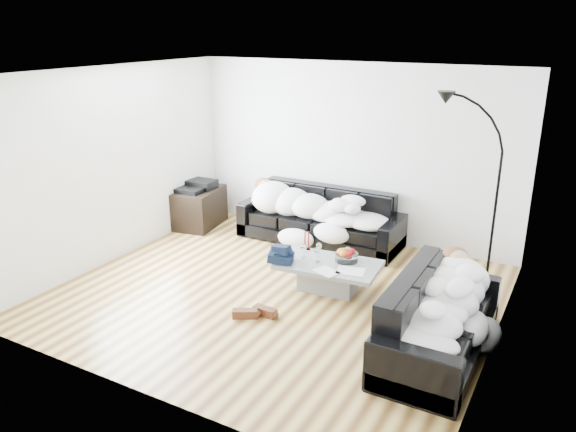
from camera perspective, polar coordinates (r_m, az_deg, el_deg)
The scene contains 24 objects.
ground at distance 6.87m, azimuth -1.22°, elevation -7.84°, with size 5.00×5.00×0.00m, color brown.
wall_back at distance 8.35m, azimuth 6.51°, elevation 6.42°, with size 5.00×0.02×2.60m, color silver.
wall_left at distance 7.91m, azimuth -17.24°, elevation 4.97°, with size 0.02×4.50×2.60m, color silver.
wall_right at distance 5.63m, azimuth 21.32°, elevation -1.01°, with size 0.02×4.50×2.60m, color silver.
ceiling at distance 6.15m, azimuth -1.39°, elevation 14.33°, with size 5.00×5.00×0.00m, color white.
sofa_back at distance 8.30m, azimuth 3.25°, elevation -0.06°, with size 2.42×0.84×0.79m, color black.
sofa_right at distance 5.75m, azimuth 15.18°, elevation -9.84°, with size 1.94×0.83×0.78m, color black.
sleeper_back at distance 8.18m, azimuth 3.13°, elevation 1.35°, with size 2.05×0.71×0.41m, color white, non-canonical shape.
sleeper_right at distance 5.64m, azimuth 15.38°, elevation -7.78°, with size 1.66×0.70×0.41m, color white, non-canonical shape.
teal_cushion at distance 6.15m, azimuth 16.30°, elevation -4.59°, with size 0.36×0.30×0.20m, color #0C4E55.
coffee_table at distance 6.90m, azimuth 4.11°, elevation -6.13°, with size 1.22×0.71×0.36m, color #939699.
fruit_bowl at distance 6.86m, azimuth 5.98°, elevation -3.91°, with size 0.28×0.28×0.17m, color white.
wine_glass_a at distance 6.99m, azimuth 3.15°, elevation -3.40°, with size 0.07×0.07×0.17m, color white.
wine_glass_b at distance 6.92m, azimuth 1.55°, elevation -3.58°, with size 0.07×0.07×0.18m, color white.
wine_glass_c at distance 6.80m, azimuth 2.99°, elevation -3.98°, with size 0.08×0.08×0.18m, color white.
candle_left at distance 7.16m, azimuth 1.74°, elevation -2.50°, with size 0.04×0.04×0.24m, color maroon.
candle_right at distance 7.15m, azimuth 2.11°, elevation -2.52°, with size 0.05×0.05×0.25m, color maroon.
newspaper_a at distance 6.62m, azimuth 6.37°, elevation -5.55°, with size 0.33×0.25×0.01m, color silver.
newspaper_b at distance 6.58m, azimuth 3.96°, elevation -5.62°, with size 0.29×0.21×0.01m, color silver.
navy_jacket at distance 6.76m, azimuth -0.39°, elevation -3.47°, with size 0.32×0.27×0.16m, color black, non-canonical shape.
shoes at distance 6.35m, azimuth -3.44°, elevation -9.73°, with size 0.47×0.34×0.11m, color #472311, non-canonical shape.
av_cabinet at distance 9.12m, azimuth -9.06°, elevation 0.87°, with size 0.60×0.88×0.60m, color black.
stereo at distance 9.01m, azimuth -9.18°, elevation 3.08°, with size 0.44×0.34×0.13m, color black.
floor_lamp at distance 7.20m, azimuth 20.34°, elevation 1.07°, with size 0.75×0.30×2.06m, color black, non-canonical shape.
Camera 1 is at (3.09, -5.30, 3.10)m, focal length 35.00 mm.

